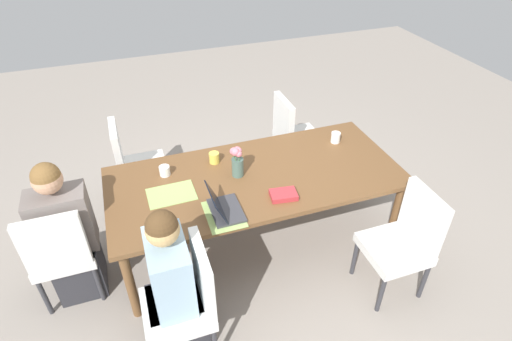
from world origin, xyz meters
TOP-DOWN VIEW (x-y plane):
  - ground_plane at (0.00, 0.00)m, footprint 10.00×10.00m
  - dining_table at (0.00, 0.00)m, footprint 2.37×1.05m
  - chair_head_left_left_near at (-1.53, -0.11)m, footprint 0.44×0.44m
  - person_head_left_left_near at (-1.47, -0.03)m, footprint 0.40×0.36m
  - chair_near_left_mid at (-0.75, -0.81)m, footprint 0.44×0.44m
  - person_near_left_mid at (-0.83, -0.75)m, footprint 0.36×0.40m
  - chair_near_left_far at (0.89, -0.83)m, footprint 0.44×0.44m
  - chair_far_right_near at (0.71, 0.86)m, footprint 0.44×0.44m
  - chair_far_right_mid at (-0.92, 0.86)m, footprint 0.44×0.44m
  - flower_vase at (-0.14, 0.06)m, footprint 0.10×0.12m
  - placemat_head_left_left_near at (-0.69, -0.01)m, footprint 0.36×0.27m
  - placemat_near_left_mid at (-0.37, -0.37)m, footprint 0.26×0.36m
  - laptop_near_left_mid at (-0.37, -0.34)m, footprint 0.22×0.32m
  - coffee_mug_near_left at (0.85, 0.25)m, footprint 0.08×0.08m
  - coffee_mug_near_right at (-0.27, 0.29)m, footprint 0.09×0.09m
  - coffee_mug_centre_left at (-0.69, 0.25)m, footprint 0.09×0.09m
  - book_red_cover at (0.11, -0.33)m, footprint 0.22×0.17m

SIDE VIEW (x-z plane):
  - ground_plane at x=0.00m, z-range 0.00..0.00m
  - chair_head_left_left_near at x=-1.53m, z-range 0.05..0.95m
  - chair_near_left_mid at x=-0.75m, z-range 0.05..0.95m
  - chair_near_left_far at x=0.89m, z-range 0.05..0.95m
  - chair_far_right_near at x=0.71m, z-range 0.05..0.95m
  - chair_far_right_mid at x=-0.92m, z-range 0.05..0.95m
  - person_head_left_left_near at x=-1.47m, z-range -0.07..1.12m
  - person_near_left_mid at x=-0.83m, z-range -0.07..1.12m
  - dining_table at x=0.00m, z-range 0.30..1.02m
  - placemat_head_left_left_near at x=-0.69m, z-range 0.72..0.72m
  - placemat_near_left_mid at x=-0.37m, z-range 0.72..0.72m
  - book_red_cover at x=0.11m, z-range 0.72..0.76m
  - coffee_mug_centre_left at x=-0.69m, z-range 0.72..0.80m
  - laptop_near_left_mid at x=-0.37m, z-range 0.66..0.86m
  - coffee_mug_near_right at x=-0.27m, z-range 0.72..0.81m
  - coffee_mug_near_left at x=0.85m, z-range 0.72..0.82m
  - flower_vase at x=-0.14m, z-range 0.73..1.00m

